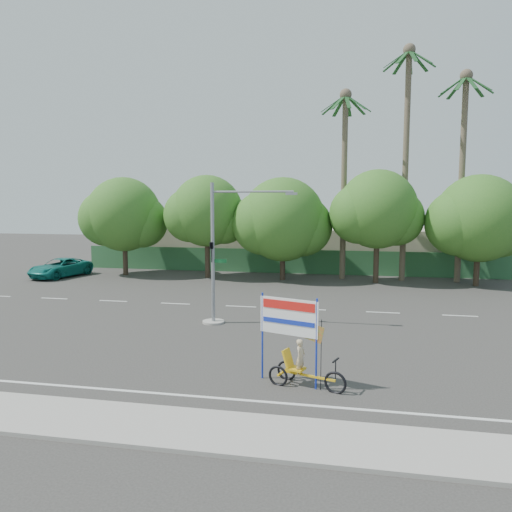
# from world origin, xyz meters

# --- Properties ---
(ground) EXTENTS (120.00, 120.00, 0.00)m
(ground) POSITION_xyz_m (0.00, 0.00, 0.00)
(ground) COLOR #33302D
(ground) RESTS_ON ground
(sidewalk_near) EXTENTS (50.00, 2.40, 0.12)m
(sidewalk_near) POSITION_xyz_m (0.00, -7.50, 0.06)
(sidewalk_near) COLOR gray
(sidewalk_near) RESTS_ON ground
(fence) EXTENTS (38.00, 0.08, 2.00)m
(fence) POSITION_xyz_m (0.00, 21.50, 1.00)
(fence) COLOR #336B3D
(fence) RESTS_ON ground
(building_left) EXTENTS (12.00, 8.00, 4.00)m
(building_left) POSITION_xyz_m (-10.00, 26.00, 2.00)
(building_left) COLOR #B6A991
(building_left) RESTS_ON ground
(building_right) EXTENTS (14.00, 8.00, 3.60)m
(building_right) POSITION_xyz_m (8.00, 26.00, 1.80)
(building_right) COLOR #B6A991
(building_right) RESTS_ON ground
(tree_far_left) EXTENTS (7.14, 6.00, 7.96)m
(tree_far_left) POSITION_xyz_m (-14.05, 18.00, 4.76)
(tree_far_left) COLOR #473828
(tree_far_left) RESTS_ON ground
(tree_left) EXTENTS (6.66, 5.60, 8.07)m
(tree_left) POSITION_xyz_m (-7.05, 18.00, 5.06)
(tree_left) COLOR #473828
(tree_left) RESTS_ON ground
(tree_center) EXTENTS (7.62, 6.40, 7.85)m
(tree_center) POSITION_xyz_m (-1.05, 18.00, 4.47)
(tree_center) COLOR #473828
(tree_center) RESTS_ON ground
(tree_right) EXTENTS (6.90, 5.80, 8.36)m
(tree_right) POSITION_xyz_m (5.95, 18.00, 5.24)
(tree_right) COLOR #473828
(tree_right) RESTS_ON ground
(tree_far_right) EXTENTS (7.38, 6.20, 7.94)m
(tree_far_right) POSITION_xyz_m (12.95, 18.00, 4.64)
(tree_far_right) COLOR #473828
(tree_far_right) RESTS_ON ground
(palm_tall) EXTENTS (3.73, 3.79, 17.45)m
(palm_tall) POSITION_xyz_m (8.00, 19.50, 10.46)
(palm_tall) COLOR #70604C
(palm_tall) RESTS_ON ground
(palm_mid) EXTENTS (3.73, 3.79, 15.45)m
(palm_mid) POSITION_xyz_m (12.00, 19.50, 9.40)
(palm_mid) COLOR #70604C
(palm_mid) RESTS_ON ground
(palm_short) EXTENTS (3.73, 3.79, 14.45)m
(palm_short) POSITION_xyz_m (3.50, 19.50, 8.86)
(palm_short) COLOR #70604C
(palm_short) RESTS_ON ground
(traffic_signal) EXTENTS (4.72, 1.10, 7.00)m
(traffic_signal) POSITION_xyz_m (-2.20, 3.98, 2.92)
(traffic_signal) COLOR gray
(traffic_signal) RESTS_ON ground
(trike_billboard) EXTENTS (2.98, 1.32, 3.07)m
(trike_billboard) POSITION_xyz_m (2.56, -3.60, 1.23)
(trike_billboard) COLOR black
(trike_billboard) RESTS_ON ground
(pickup_truck) EXTENTS (3.63, 5.74, 1.48)m
(pickup_truck) POSITION_xyz_m (-18.64, 15.99, 0.74)
(pickup_truck) COLOR #107369
(pickup_truck) RESTS_ON ground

